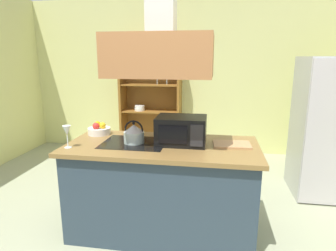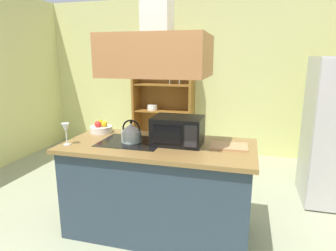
{
  "view_description": "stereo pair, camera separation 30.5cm",
  "coord_description": "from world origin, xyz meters",
  "px_view_note": "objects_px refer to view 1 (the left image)",
  "views": [
    {
      "loc": [
        0.44,
        -2.29,
        1.7
      ],
      "look_at": [
        -0.04,
        0.64,
        1.0
      ],
      "focal_mm": 31.2,
      "sensor_mm": 36.0,
      "label": 1
    },
    {
      "loc": [
        0.74,
        -2.23,
        1.7
      ],
      "look_at": [
        -0.04,
        0.64,
        1.0
      ],
      "focal_mm": 31.2,
      "sensor_mm": 36.0,
      "label": 2
    }
  ],
  "objects_px": {
    "kettle": "(134,134)",
    "microwave": "(181,130)",
    "dish_cabinet": "(151,106)",
    "wine_glass_on_counter": "(67,131)",
    "fruit_bowl": "(99,130)",
    "cutting_board": "(232,144)",
    "refrigerator": "(335,128)"
  },
  "relations": [
    {
      "from": "dish_cabinet",
      "to": "refrigerator",
      "type": "bearing_deg",
      "value": -27.32
    },
    {
      "from": "refrigerator",
      "to": "fruit_bowl",
      "type": "relative_size",
      "value": 7.22
    },
    {
      "from": "cutting_board",
      "to": "microwave",
      "type": "distance_m",
      "value": 0.49
    },
    {
      "from": "fruit_bowl",
      "to": "dish_cabinet",
      "type": "bearing_deg",
      "value": 88.38
    },
    {
      "from": "dish_cabinet",
      "to": "cutting_board",
      "type": "xyz_separation_m",
      "value": [
        1.31,
        -2.42,
        0.07
      ]
    },
    {
      "from": "refrigerator",
      "to": "dish_cabinet",
      "type": "relative_size",
      "value": 0.91
    },
    {
      "from": "kettle",
      "to": "wine_glass_on_counter",
      "type": "relative_size",
      "value": 1.06
    },
    {
      "from": "wine_glass_on_counter",
      "to": "refrigerator",
      "type": "bearing_deg",
      "value": 26.83
    },
    {
      "from": "refrigerator",
      "to": "fruit_bowl",
      "type": "height_order",
      "value": "refrigerator"
    },
    {
      "from": "kettle",
      "to": "microwave",
      "type": "xyz_separation_m",
      "value": [
        0.45,
        0.05,
        0.04
      ]
    },
    {
      "from": "refrigerator",
      "to": "microwave",
      "type": "distance_m",
      "value": 2.08
    },
    {
      "from": "dish_cabinet",
      "to": "kettle",
      "type": "xyz_separation_m",
      "value": [
        0.39,
        -2.49,
        0.16
      ]
    },
    {
      "from": "kettle",
      "to": "microwave",
      "type": "bearing_deg",
      "value": 6.87
    },
    {
      "from": "kettle",
      "to": "fruit_bowl",
      "type": "height_order",
      "value": "kettle"
    },
    {
      "from": "wine_glass_on_counter",
      "to": "fruit_bowl",
      "type": "xyz_separation_m",
      "value": [
        0.09,
        0.5,
        -0.1
      ]
    },
    {
      "from": "fruit_bowl",
      "to": "kettle",
      "type": "bearing_deg",
      "value": -28.91
    },
    {
      "from": "dish_cabinet",
      "to": "kettle",
      "type": "bearing_deg",
      "value": -81.1
    },
    {
      "from": "microwave",
      "to": "cutting_board",
      "type": "bearing_deg",
      "value": 2.29
    },
    {
      "from": "fruit_bowl",
      "to": "wine_glass_on_counter",
      "type": "bearing_deg",
      "value": -100.81
    },
    {
      "from": "kettle",
      "to": "wine_glass_on_counter",
      "type": "xyz_separation_m",
      "value": [
        -0.55,
        -0.25,
        0.06
      ]
    },
    {
      "from": "dish_cabinet",
      "to": "wine_glass_on_counter",
      "type": "distance_m",
      "value": 2.75
    },
    {
      "from": "fruit_bowl",
      "to": "microwave",
      "type": "bearing_deg",
      "value": -12.35
    },
    {
      "from": "refrigerator",
      "to": "kettle",
      "type": "distance_m",
      "value": 2.49
    },
    {
      "from": "microwave",
      "to": "wine_glass_on_counter",
      "type": "bearing_deg",
      "value": -163.25
    },
    {
      "from": "fruit_bowl",
      "to": "cutting_board",
      "type": "bearing_deg",
      "value": -7.39
    },
    {
      "from": "dish_cabinet",
      "to": "wine_glass_on_counter",
      "type": "relative_size",
      "value": 9.15
    },
    {
      "from": "dish_cabinet",
      "to": "wine_glass_on_counter",
      "type": "bearing_deg",
      "value": -93.31
    },
    {
      "from": "cutting_board",
      "to": "microwave",
      "type": "relative_size",
      "value": 0.74
    },
    {
      "from": "kettle",
      "to": "cutting_board",
      "type": "xyz_separation_m",
      "value": [
        0.92,
        0.07,
        -0.08
      ]
    },
    {
      "from": "refrigerator",
      "to": "microwave",
      "type": "bearing_deg",
      "value": -148.14
    },
    {
      "from": "refrigerator",
      "to": "wine_glass_on_counter",
      "type": "distance_m",
      "value": 3.09
    },
    {
      "from": "refrigerator",
      "to": "dish_cabinet",
      "type": "height_order",
      "value": "dish_cabinet"
    }
  ]
}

